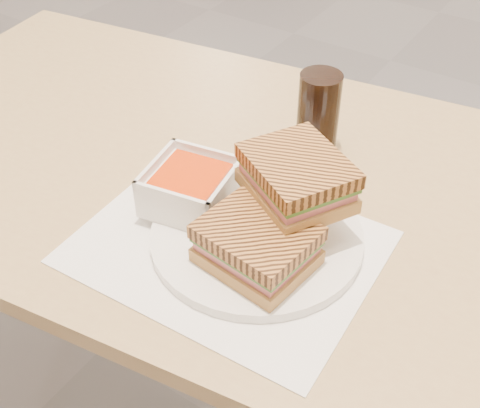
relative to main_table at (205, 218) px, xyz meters
The scene contains 7 objects.
main_table is the anchor object (origin of this frame).
tray_liner 0.22m from the main_table, 44.22° to the right, with size 0.39×0.31×0.00m.
plate 0.23m from the main_table, 31.87° to the right, with size 0.28×0.28×0.02m.
soup_bowl 0.20m from the main_table, 61.03° to the right, with size 0.13×0.13×0.06m.
panini_lower 0.29m from the main_table, 37.46° to the right, with size 0.14×0.13×0.06m.
panini_upper 0.29m from the main_table, 17.52° to the right, with size 0.17×0.16×0.06m.
cola_glass 0.26m from the main_table, 43.01° to the left, with size 0.06×0.06×0.14m.
Camera 1 is at (0.34, -2.50, 1.33)m, focal length 46.73 mm.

